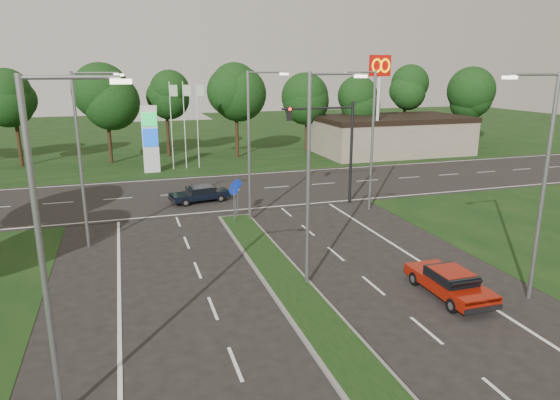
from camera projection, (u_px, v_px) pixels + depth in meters
name	position (u px, v px, depth m)	size (l,w,h in m)	color
ground	(349.00, 362.00, 15.94)	(160.00, 160.00, 0.00)	black
verge_far	(172.00, 139.00, 66.65)	(160.00, 50.00, 0.02)	black
cross_road	(214.00, 192.00, 38.07)	(160.00, 12.00, 0.02)	black
median_kerb	(306.00, 306.00, 19.62)	(2.00, 26.00, 0.12)	slate
commercial_building	(391.00, 135.00, 55.05)	(16.00, 9.00, 4.00)	gray
streetlight_median_near	(313.00, 170.00, 20.48)	(2.53, 0.22, 9.00)	gray
streetlight_median_far	(252.00, 139.00, 29.69)	(2.53, 0.22, 9.00)	gray
streetlight_left_near	(48.00, 238.00, 12.23)	(2.53, 0.22, 9.00)	gray
streetlight_left_far	(83.00, 151.00, 25.13)	(2.53, 0.22, 9.00)	gray
streetlight_right_far	(370.00, 134.00, 31.97)	(2.53, 0.22, 9.00)	gray
streetlight_right_near	(541.00, 177.00, 19.07)	(2.53, 0.22, 9.00)	gray
traffic_signal	(334.00, 137.00, 33.45)	(5.10, 0.42, 7.00)	black
median_signs	(235.00, 193.00, 30.63)	(1.16, 1.76, 2.38)	gray
gas_pylon	(153.00, 137.00, 44.49)	(5.80, 1.26, 8.00)	silver
mcdonalds_sign	(379.00, 81.00, 48.65)	(2.20, 0.47, 10.40)	silver
treeline_far	(185.00, 92.00, 51.05)	(6.00, 6.00, 9.90)	black
red_sedan	(450.00, 282.00, 20.47)	(1.76, 4.19, 1.15)	maroon
navy_sedan	(200.00, 194.00, 35.04)	(4.22, 2.33, 1.10)	black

